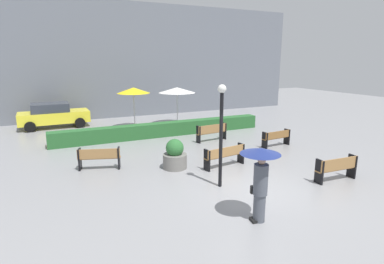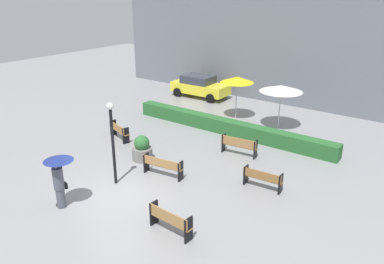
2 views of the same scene
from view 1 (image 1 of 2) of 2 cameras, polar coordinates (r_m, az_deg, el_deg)
name	(u,v)px [view 1 (image 1 of 2)]	position (r m, az deg, el deg)	size (l,w,h in m)	color
ground_plane	(253,190)	(10.63, 11.14, -10.51)	(60.00, 60.00, 0.00)	gray
bench_far_right	(277,137)	(15.94, 15.39, -0.93)	(1.63, 0.48, 0.80)	olive
bench_far_left	(99,157)	(12.68, -16.79, -4.45)	(1.64, 0.82, 0.86)	#9E7242
bench_back_row	(212,131)	(16.43, 3.73, 0.14)	(1.81, 0.53, 0.90)	#9E7242
bench_near_right	(337,167)	(12.16, 25.25, -5.94)	(1.67, 0.45, 0.87)	#9E7242
bench_mid_center	(225,155)	(12.48, 6.15, -4.22)	(1.88, 0.61, 0.85)	#9E7242
pedestrian_with_umbrella	(260,173)	(8.30, 12.49, -7.38)	(1.07, 1.07, 2.01)	#4C515B
planter_pot	(175,156)	(12.30, -3.19, -4.41)	(0.95, 0.95, 1.20)	slate
lamp_post	(221,125)	(10.14, 5.43, 1.37)	(0.28, 0.28, 3.47)	black
patio_umbrella_yellow	(133,90)	(19.44, -10.79, 7.56)	(2.02, 2.02, 2.59)	silver
patio_umbrella_white	(177,90)	(20.27, -2.79, 7.75)	(2.38, 2.38, 2.51)	silver
hedge_strip	(164,129)	(17.62, -5.23, 0.50)	(12.16, 0.70, 0.77)	#28602D
building_facade	(130,61)	(24.52, -11.37, 12.81)	(28.00, 1.20, 8.39)	slate
parked_car	(53,115)	(21.67, -24.27, 2.92)	(4.25, 2.08, 1.57)	yellow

